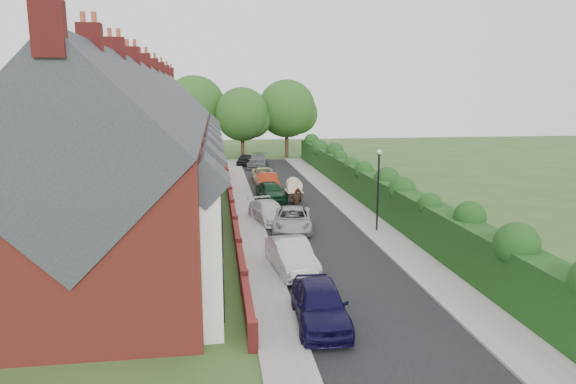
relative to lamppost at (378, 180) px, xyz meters
name	(u,v)px	position (x,y,z in m)	size (l,w,h in m)	color
ground	(339,254)	(-3.40, -4.00, -3.30)	(140.00, 140.00, 0.00)	#2D4C1E
road	(297,209)	(-3.90, 7.00, -3.29)	(6.00, 58.00, 0.02)	black
pavement_hedge_side	(351,207)	(0.20, 7.00, -3.24)	(2.20, 58.00, 0.12)	gray
pavement_house_side	(246,210)	(-7.75, 7.00, -3.24)	(1.70, 58.00, 0.12)	gray
kerb_hedge_side	(337,207)	(-0.85, 7.00, -3.23)	(0.18, 58.00, 0.13)	#999994
kerb_house_side	(257,210)	(-6.95, 7.00, -3.23)	(0.18, 58.00, 0.13)	#999994
hedge	(374,186)	(2.00, 7.00, -1.70)	(2.10, 58.00, 2.85)	#103511
terrace_row	(150,153)	(-14.27, 5.98, 1.18)	(9.05, 40.50, 11.50)	maroon
garden_wall_row	(232,208)	(-8.75, 6.00, -2.84)	(0.35, 40.35, 1.10)	maroon
lamppost	(378,180)	(0.00, 0.00, 0.00)	(0.32, 0.32, 5.16)	black
tree_far_left	(245,116)	(-6.05, 36.08, 2.41)	(7.14, 6.80, 9.29)	#332316
tree_far_right	(290,110)	(-0.01, 38.08, 3.02)	(7.98, 7.60, 10.31)	#332316
tree_far_back	(198,108)	(-11.99, 39.08, 3.32)	(8.40, 8.00, 10.82)	#332316
car_navy	(320,304)	(-6.12, -12.26, -2.49)	(1.90, 4.73, 1.61)	black
car_silver_a	(291,256)	(-6.33, -6.41, -2.51)	(1.67, 4.78, 1.57)	#A7A7AC
car_silver_b	(293,220)	(-5.16, 1.00, -2.57)	(2.40, 5.20, 1.45)	#9C9FA3
car_white	(269,212)	(-6.39, 3.51, -2.61)	(1.93, 4.75, 1.38)	silver
car_green	(271,191)	(-5.49, 10.36, -2.52)	(1.82, 4.53, 1.54)	#0F341A
car_red	(267,183)	(-5.42, 14.20, -2.49)	(1.70, 4.88, 1.61)	maroon
car_beige	(264,175)	(-5.23, 19.80, -2.65)	(2.15, 4.67, 1.30)	beige
car_grey	(258,161)	(-5.00, 29.00, -2.54)	(2.13, 5.23, 1.52)	slate
car_black	(245,159)	(-6.40, 31.52, -2.61)	(1.61, 4.01, 1.37)	black
horse	(298,199)	(-3.85, 7.13, -2.56)	(0.80, 1.75, 1.48)	#422518
horse_cart	(294,189)	(-3.85, 9.02, -2.14)	(1.27, 2.82, 2.03)	black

